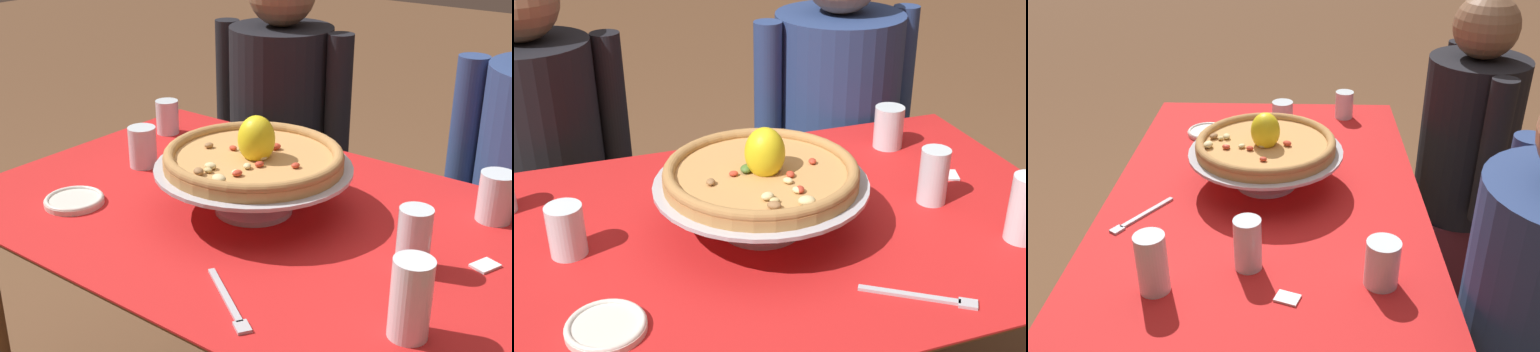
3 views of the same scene
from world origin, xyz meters
The scene contains 12 objects.
dining_table centered at (0.00, 0.00, 0.64)m, with size 1.29×0.85×0.75m.
pizza_stand centered at (-0.02, 0.00, 0.83)m, with size 0.42×0.42×0.11m.
pizza centered at (-0.02, 0.00, 0.88)m, with size 0.38×0.38×0.11m.
water_glass_back_left centered at (-0.52, 0.25, 0.79)m, with size 0.06×0.06×0.09m.
water_glass_front_right centered at (0.44, -0.21, 0.81)m, with size 0.07×0.07×0.14m.
water_glass_back_right centered at (0.41, 0.27, 0.80)m, with size 0.07×0.07×0.11m.
water_glass_side_left centered at (-0.40, 0.03, 0.80)m, with size 0.07×0.07×0.10m.
water_glass_side_right centered at (0.36, -0.02, 0.81)m, with size 0.06×0.06×0.12m.
side_plate centered at (-0.36, -0.22, 0.76)m, with size 0.13×0.13×0.02m.
dinner_fork centered at (0.17, -0.31, 0.75)m, with size 0.18×0.13×0.01m.
sugar_packet centered at (0.47, 0.07, 0.75)m, with size 0.05×0.04×0.01m, color white.
diner_left centered at (-0.43, 0.67, 0.58)m, with size 0.48×0.35×1.20m.
Camera 3 is at (1.39, 0.10, 1.54)m, focal length 40.45 mm.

